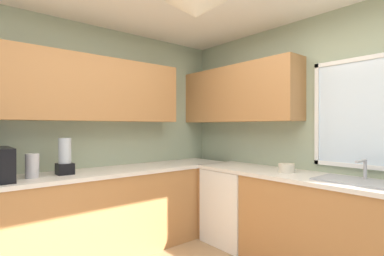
# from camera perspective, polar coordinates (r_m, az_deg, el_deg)

# --- Properties ---
(room_shell) EXTENTS (3.97, 3.68, 2.62)m
(room_shell) POSITION_cam_1_polar(r_m,az_deg,el_deg) (2.83, -1.69, 9.24)
(room_shell) COLOR #9EAD8E
(room_shell) RESTS_ON ground_plane
(counter_run_left) EXTENTS (0.65, 3.29, 0.92)m
(counter_run_left) POSITION_cam_1_polar(r_m,az_deg,el_deg) (3.35, -18.32, -15.83)
(counter_run_left) COLOR #AD7542
(counter_run_left) RESTS_ON ground_plane
(counter_run_back) EXTENTS (3.06, 0.65, 0.92)m
(counter_run_back) POSITION_cam_1_polar(r_m,az_deg,el_deg) (3.05, 26.29, -17.51)
(counter_run_back) COLOR #AD7542
(counter_run_back) RESTS_ON ground_plane
(dishwasher) EXTENTS (0.60, 0.60, 0.87)m
(dishwasher) POSITION_cam_1_polar(r_m,az_deg,el_deg) (3.64, 8.42, -14.90)
(dishwasher) COLOR white
(dishwasher) RESTS_ON ground_plane
(kettle) EXTENTS (0.12, 0.12, 0.22)m
(kettle) POSITION_cam_1_polar(r_m,az_deg,el_deg) (3.05, -29.00, -6.55)
(kettle) COLOR #B7B7BC
(kettle) RESTS_ON counter_run_left
(sink_assembly) EXTENTS (0.66, 0.40, 0.19)m
(sink_assembly) POSITION_cam_1_polar(r_m,az_deg,el_deg) (2.87, 29.98, -9.03)
(sink_assembly) COLOR #9EA0A5
(sink_assembly) RESTS_ON counter_run_back
(bowl) EXTENTS (0.16, 0.16, 0.09)m
(bowl) POSITION_cam_1_polar(r_m,az_deg,el_deg) (3.16, 18.15, -7.52)
(bowl) COLOR beige
(bowl) RESTS_ON counter_run_back
(blender_appliance) EXTENTS (0.15, 0.15, 0.36)m
(blender_appliance) POSITION_cam_1_polar(r_m,az_deg,el_deg) (3.13, -23.81, -5.45)
(blender_appliance) COLOR black
(blender_appliance) RESTS_ON counter_run_left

